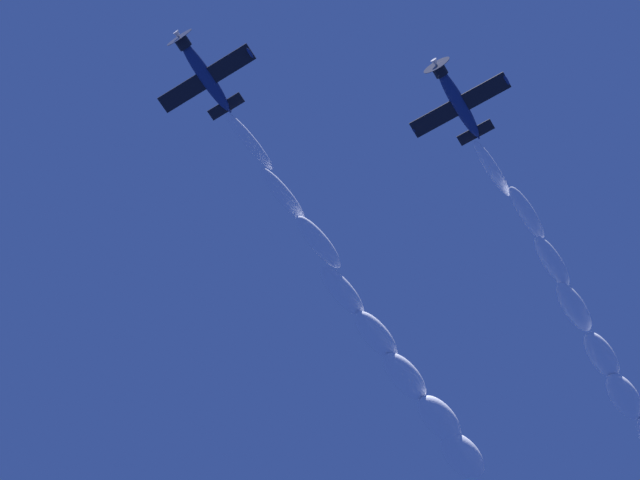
# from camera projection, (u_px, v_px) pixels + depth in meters

# --- Properties ---
(airplane_lead) EXTENTS (7.02, 7.46, 2.49)m
(airplane_lead) POSITION_uv_depth(u_px,v_px,m) (203.00, 73.00, 79.64)
(airplane_lead) COLOR navy
(airplane_left_wingman) EXTENTS (7.05, 7.46, 2.50)m
(airplane_left_wingman) POSITION_uv_depth(u_px,v_px,m) (457.00, 100.00, 81.15)
(airplane_left_wingman) COLOR navy
(smoke_trail_lead) EXTENTS (34.13, 24.18, 7.67)m
(smoke_trail_lead) POSITION_uv_depth(u_px,v_px,m) (402.00, 369.00, 89.35)
(smoke_trail_lead) COLOR white
(smoke_trail_left_wingman) EXTENTS (34.35, 24.81, 7.51)m
(smoke_trail_left_wingman) POSITION_uv_depth(u_px,v_px,m) (623.00, 390.00, 90.94)
(smoke_trail_left_wingman) COLOR white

